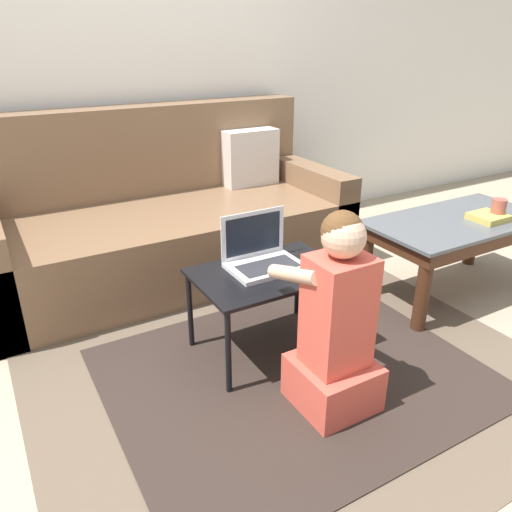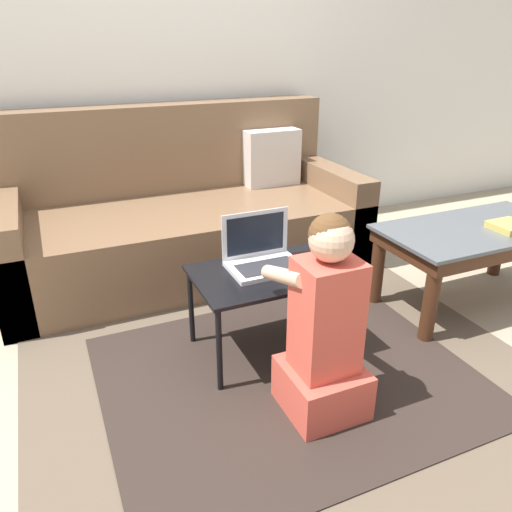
# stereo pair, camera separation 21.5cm
# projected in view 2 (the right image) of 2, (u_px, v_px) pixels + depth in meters

# --- Properties ---
(ground_plane) EXTENTS (16.00, 16.00, 0.00)m
(ground_plane) POSITION_uv_depth(u_px,v_px,m) (274.00, 378.00, 2.11)
(ground_plane) COLOR gray
(wall_back) EXTENTS (9.00, 0.06, 2.50)m
(wall_back) POSITION_uv_depth(u_px,v_px,m) (154.00, 49.00, 3.06)
(wall_back) COLOR silver
(wall_back) RESTS_ON ground_plane
(area_rug) EXTENTS (2.11, 1.74, 0.01)m
(area_rug) POSITION_uv_depth(u_px,v_px,m) (288.00, 376.00, 2.12)
(area_rug) COLOR brown
(area_rug) RESTS_ON ground_plane
(couch) EXTENTS (2.07, 0.94, 0.95)m
(couch) POSITION_uv_depth(u_px,v_px,m) (184.00, 217.00, 3.04)
(couch) COLOR brown
(couch) RESTS_ON ground_plane
(coffee_table) EXTENTS (0.99, 0.51, 0.44)m
(coffee_table) POSITION_uv_depth(u_px,v_px,m) (475.00, 240.00, 2.56)
(coffee_table) COLOR #4C5156
(coffee_table) RESTS_ON ground_plane
(laptop_desk) EXTENTS (0.63, 0.43, 0.40)m
(laptop_desk) POSITION_uv_depth(u_px,v_px,m) (267.00, 281.00, 2.16)
(laptop_desk) COLOR black
(laptop_desk) RESTS_ON ground_plane
(laptop) EXTENTS (0.32, 0.22, 0.23)m
(laptop) POSITION_uv_depth(u_px,v_px,m) (263.00, 259.00, 2.18)
(laptop) COLOR silver
(laptop) RESTS_ON laptop_desk
(computer_mouse) EXTENTS (0.06, 0.10, 0.04)m
(computer_mouse) POSITION_uv_depth(u_px,v_px,m) (315.00, 263.00, 2.18)
(computer_mouse) COLOR silver
(computer_mouse) RESTS_ON laptop_desk
(person_seated) EXTENTS (0.29, 0.44, 0.80)m
(person_seated) POSITION_uv_depth(u_px,v_px,m) (324.00, 331.00, 1.81)
(person_seated) COLOR #CC4C3D
(person_seated) RESTS_ON ground_plane
(book_on_table) EXTENTS (0.17, 0.16, 0.03)m
(book_on_table) POSITION_uv_depth(u_px,v_px,m) (509.00, 226.00, 2.49)
(book_on_table) COLOR tan
(book_on_table) RESTS_ON coffee_table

